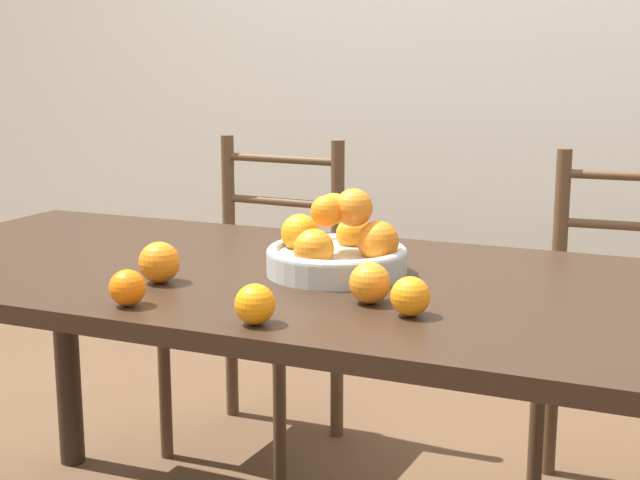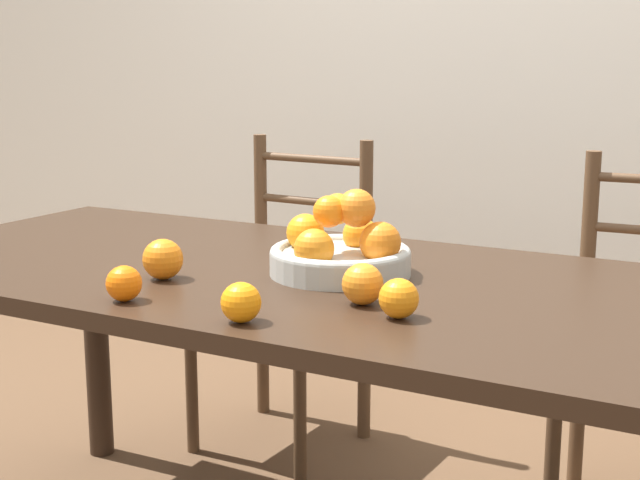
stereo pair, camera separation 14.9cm
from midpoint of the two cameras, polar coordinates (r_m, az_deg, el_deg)
The scene contains 9 objects.
wall_back at distance 3.09m, azimuth 13.55°, elevation 14.05°, with size 8.00×0.06×2.60m.
dining_table at distance 1.83m, azimuth 0.68°, elevation -4.75°, with size 1.88×0.84×0.72m.
fruit_bowl at distance 1.77m, azimuth 3.74°, elevation -0.63°, with size 0.28×0.28×0.18m.
orange_loose_0 at distance 1.75m, azimuth -7.65°, elevation -1.25°, with size 0.08×0.08×0.08m.
orange_loose_1 at distance 1.49m, azimuth 7.93°, elevation -3.76°, with size 0.07×0.07×0.07m.
orange_loose_2 at distance 1.45m, azimuth -2.16°, elevation -4.05°, with size 0.07×0.07×0.07m.
orange_loose_3 at distance 1.60m, azimuth -9.86°, elevation -2.79°, with size 0.06×0.06×0.06m.
orange_loose_4 at distance 1.56m, azimuth 5.48°, elevation -2.85°, with size 0.07×0.07×0.07m.
chair_left at distance 2.65m, azimuth -0.55°, elevation -3.63°, with size 0.44×0.42×0.92m.
Camera 2 is at (0.88, -1.52, 1.15)m, focal length 50.00 mm.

